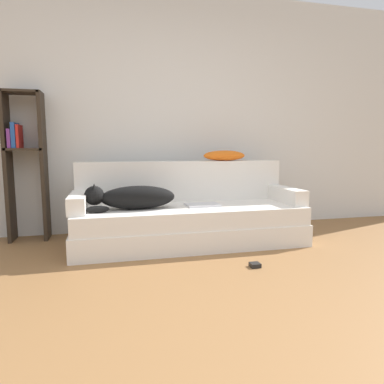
% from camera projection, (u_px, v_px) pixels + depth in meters
% --- Properties ---
extents(ground_plane, '(20.00, 20.00, 0.00)m').
position_uv_depth(ground_plane, '(261.00, 340.00, 1.70)').
color(ground_plane, olive).
extents(wall_back, '(7.67, 0.06, 2.70)m').
position_uv_depth(wall_back, '(170.00, 113.00, 3.94)').
color(wall_back, silver).
rests_on(wall_back, ground_plane).
extents(couch, '(2.24, 0.82, 0.38)m').
position_uv_depth(couch, '(190.00, 225.00, 3.40)').
color(couch, silver).
rests_on(couch, ground_plane).
extents(couch_backrest, '(2.20, 0.15, 0.43)m').
position_uv_depth(couch_backrest, '(182.00, 181.00, 3.67)').
color(couch_backrest, silver).
rests_on(couch_backrest, couch).
extents(couch_arm_left, '(0.15, 0.63, 0.15)m').
position_uv_depth(couch_arm_left, '(78.00, 202.00, 3.11)').
color(couch_arm_left, silver).
rests_on(couch_arm_left, couch).
extents(couch_arm_right, '(0.15, 0.63, 0.15)m').
position_uv_depth(couch_arm_right, '(286.00, 195.00, 3.61)').
color(couch_arm_right, silver).
rests_on(couch_arm_right, couch).
extents(dog, '(0.83, 0.27, 0.25)m').
position_uv_depth(dog, '(132.00, 197.00, 3.17)').
color(dog, black).
rests_on(dog, couch).
extents(laptop, '(0.33, 0.23, 0.02)m').
position_uv_depth(laptop, '(202.00, 205.00, 3.38)').
color(laptop, silver).
rests_on(laptop, couch).
extents(throw_pillow, '(0.47, 0.21, 0.11)m').
position_uv_depth(throw_pillow, '(224.00, 156.00, 3.75)').
color(throw_pillow, orange).
rests_on(throw_pillow, couch_backrest).
extents(bookshelf, '(0.37, 0.26, 1.51)m').
position_uv_depth(bookshelf, '(25.00, 158.00, 3.46)').
color(bookshelf, '#2D2319').
rests_on(bookshelf, ground_plane).
extents(power_adapter, '(0.08, 0.08, 0.03)m').
position_uv_depth(power_adapter, '(255.00, 265.00, 2.75)').
color(power_adapter, black).
rests_on(power_adapter, ground_plane).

